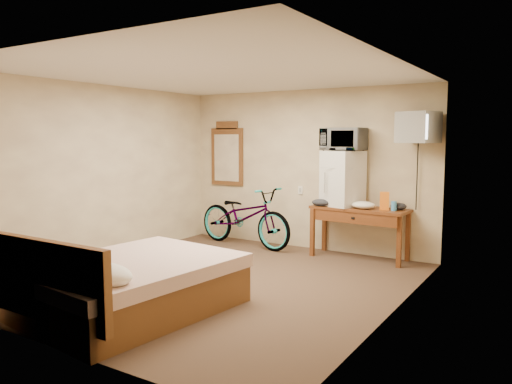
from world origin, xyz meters
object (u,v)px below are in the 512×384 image
at_px(mini_fridge, 343,178).
at_px(wall_mirror, 227,154).
at_px(microwave, 343,139).
at_px(crt_television, 418,127).
at_px(desk, 359,216).
at_px(bicycle, 245,216).
at_px(bed, 127,284).
at_px(blue_cup, 394,206).

distance_m(mini_fridge, wall_mirror, 2.26).
bearing_deg(microwave, crt_television, -0.90).
xyz_separation_m(desk, mini_fridge, (-0.28, 0.07, 0.52)).
bearing_deg(bicycle, crt_television, -79.07).
bearing_deg(mini_fridge, desk, -13.08).
height_order(desk, bed, bed).
distance_m(crt_television, bicycle, 3.03).
bearing_deg(bicycle, mini_fridge, -75.53).
distance_m(blue_cup, crt_television, 1.11).
height_order(bicycle, bed, bicycle).
xyz_separation_m(desk, crt_television, (0.80, 0.02, 1.26)).
height_order(desk, mini_fridge, mini_fridge).
distance_m(microwave, bicycle, 2.04).
relative_size(mini_fridge, bicycle, 0.44).
height_order(mini_fridge, crt_television, crt_television).
relative_size(mini_fridge, crt_television, 1.27).
distance_m(mini_fridge, bicycle, 1.75).
height_order(mini_fridge, bed, mini_fridge).
bearing_deg(mini_fridge, blue_cup, -5.91).
relative_size(mini_fridge, bed, 0.38).
relative_size(bicycle, bed, 0.85).
height_order(wall_mirror, bicycle, wall_mirror).
bearing_deg(microwave, mini_fridge, -122.33).
height_order(blue_cup, crt_television, crt_television).
relative_size(blue_cup, wall_mirror, 0.12).
relative_size(desk, crt_television, 2.21).
relative_size(mini_fridge, blue_cup, 6.17).
height_order(blue_cup, wall_mirror, wall_mirror).
bearing_deg(desk, microwave, 166.88).
height_order(mini_fridge, blue_cup, mini_fridge).
xyz_separation_m(bicycle, bed, (0.72, -3.25, -0.19)).
height_order(crt_television, bicycle, crt_television).
xyz_separation_m(crt_television, bed, (-1.96, -3.40, -1.60)).
relative_size(microwave, crt_television, 0.93).
relative_size(microwave, bicycle, 0.33).
distance_m(crt_television, wall_mirror, 3.34).
bearing_deg(bed, crt_television, 60.00).
xyz_separation_m(mini_fridge, bed, (-0.89, -3.44, -0.86)).
bearing_deg(microwave, blue_cup, -4.54).
bearing_deg(wall_mirror, microwave, -5.35).
distance_m(wall_mirror, bicycle, 1.23).
bearing_deg(crt_television, bed, -120.00).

